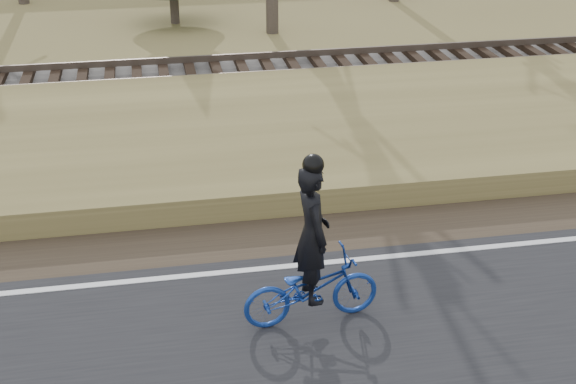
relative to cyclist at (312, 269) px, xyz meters
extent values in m
plane|color=olive|center=(3.36, 1.13, -0.81)|extent=(120.00, 120.00, 0.00)
cube|color=silver|center=(3.36, 1.33, -0.74)|extent=(120.00, 0.12, 0.01)
cube|color=#473A2B|center=(3.36, 2.33, -0.79)|extent=(120.00, 1.60, 0.04)
cube|color=olive|center=(3.36, 5.33, -0.59)|extent=(120.00, 5.00, 0.44)
cube|color=slate|center=(3.36, 9.13, -0.58)|extent=(120.00, 3.00, 0.45)
cube|color=black|center=(3.36, 9.13, -0.29)|extent=(120.00, 2.40, 0.14)
cube|color=brown|center=(3.36, 8.41, -0.14)|extent=(120.00, 0.07, 0.15)
cube|color=brown|center=(3.36, 9.85, -0.14)|extent=(120.00, 0.07, 0.15)
imported|color=navy|center=(0.00, 0.00, -0.28)|extent=(1.82, 0.79, 0.93)
imported|color=black|center=(0.00, 0.00, 0.51)|extent=(0.50, 0.70, 1.81)
sphere|color=black|center=(0.00, 0.00, 1.43)|extent=(0.26, 0.26, 0.26)
cylinder|color=#4D4338|center=(-0.84, 16.00, -0.16)|extent=(0.28, 0.28, 1.30)
camera|label=1|loc=(-1.84, -8.35, 5.24)|focal=50.00mm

